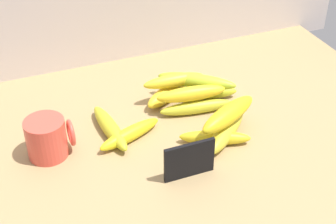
# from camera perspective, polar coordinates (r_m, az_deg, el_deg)

# --- Properties ---
(counter_top) EXTENTS (1.10, 0.76, 0.03)m
(counter_top) POSITION_cam_1_polar(r_m,az_deg,el_deg) (1.19, 2.98, -2.42)
(counter_top) COLOR #A28557
(counter_top) RESTS_ON ground
(chalkboard_sign) EXTENTS (0.11, 0.02, 0.08)m
(chalkboard_sign) POSITION_cam_1_polar(r_m,az_deg,el_deg) (1.03, 2.43, -5.62)
(chalkboard_sign) COLOR black
(chalkboard_sign) RESTS_ON counter_top
(coffee_mug) EXTENTS (0.10, 0.09, 0.09)m
(coffee_mug) POSITION_cam_1_polar(r_m,az_deg,el_deg) (1.11, -13.55, -2.89)
(coffee_mug) COLOR #E14B3C
(coffee_mug) RESTS_ON counter_top
(banana_0) EXTENTS (0.05, 0.19, 0.04)m
(banana_0) POSITION_cam_1_polar(r_m,az_deg,el_deg) (1.16, -6.63, -1.79)
(banana_0) COLOR gold
(banana_0) RESTS_ON counter_top
(banana_1) EXTENTS (0.19, 0.09, 0.04)m
(banana_1) POSITION_cam_1_polar(r_m,az_deg,el_deg) (1.28, 3.76, 2.21)
(banana_1) COLOR gold
(banana_1) RESTS_ON counter_top
(banana_2) EXTENTS (0.17, 0.16, 0.04)m
(banana_2) POSITION_cam_1_polar(r_m,az_deg,el_deg) (1.15, 6.71, -1.98)
(banana_2) COLOR gold
(banana_2) RESTS_ON counter_top
(banana_3) EXTENTS (0.16, 0.09, 0.03)m
(banana_3) POSITION_cam_1_polar(r_m,az_deg,el_deg) (1.13, 5.37, -2.92)
(banana_3) COLOR yellow
(banana_3) RESTS_ON counter_top
(banana_4) EXTENTS (0.17, 0.09, 0.03)m
(banana_4) POSITION_cam_1_polar(r_m,az_deg,el_deg) (1.14, -4.36, -2.51)
(banana_4) COLOR yellow
(banana_4) RESTS_ON counter_top
(banana_5) EXTENTS (0.15, 0.11, 0.04)m
(banana_5) POSITION_cam_1_polar(r_m,az_deg,el_deg) (1.27, -0.02, 2.17)
(banana_5) COLOR yellow
(banana_5) RESTS_ON counter_top
(banana_6) EXTENTS (0.19, 0.06, 0.03)m
(banana_6) POSITION_cam_1_polar(r_m,az_deg,el_deg) (1.23, 3.26, 0.55)
(banana_6) COLOR gold
(banana_6) RESTS_ON counter_top
(banana_7) EXTENTS (0.18, 0.15, 0.04)m
(banana_7) POSITION_cam_1_polar(r_m,az_deg,el_deg) (1.25, 3.28, 3.56)
(banana_7) COLOR #ACC52B
(banana_7) RESTS_ON banana_1
(banana_8) EXTENTS (0.18, 0.06, 0.04)m
(banana_8) POSITION_cam_1_polar(r_m,az_deg,el_deg) (1.21, 2.66, 2.09)
(banana_8) COLOR yellow
(banana_8) RESTS_ON banana_6
(banana_9) EXTENTS (0.18, 0.12, 0.04)m
(banana_9) POSITION_cam_1_polar(r_m,az_deg,el_deg) (1.12, 6.89, -0.25)
(banana_9) COLOR yellow
(banana_9) RESTS_ON banana_2
(banana_10) EXTENTS (0.16, 0.04, 0.03)m
(banana_10) POSITION_cam_1_polar(r_m,az_deg,el_deg) (1.25, 0.52, 3.58)
(banana_10) COLOR yellow
(banana_10) RESTS_ON banana_5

